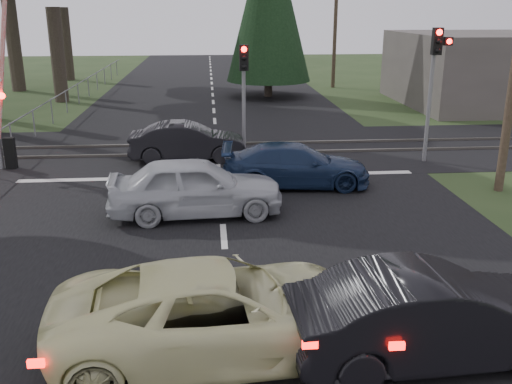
{
  "coord_description": "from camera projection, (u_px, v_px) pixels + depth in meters",
  "views": [
    {
      "loc": [
        -0.29,
        -9.94,
        5.32
      ],
      "look_at": [
        0.75,
        2.45,
        1.3
      ],
      "focal_mm": 40.0,
      "sensor_mm": 36.0,
      "label": 1
    }
  ],
  "objects": [
    {
      "name": "ground",
      "position": [
        228.0,
        295.0,
        11.09
      ],
      "size": [
        120.0,
        120.0,
        0.0
      ],
      "primitive_type": "plane",
      "color": "#26391A",
      "rests_on": "ground"
    },
    {
      "name": "road",
      "position": [
        218.0,
        163.0,
        20.57
      ],
      "size": [
        14.0,
        100.0,
        0.01
      ],
      "primitive_type": "cube",
      "color": "black",
      "rests_on": "ground"
    },
    {
      "name": "rail_corridor",
      "position": [
        217.0,
        150.0,
        22.47
      ],
      "size": [
        120.0,
        8.0,
        0.01
      ],
      "primitive_type": "cube",
      "color": "black",
      "rests_on": "ground"
    },
    {
      "name": "stop_line",
      "position": [
        219.0,
        176.0,
        18.86
      ],
      "size": [
        13.0,
        0.35,
        0.0
      ],
      "primitive_type": "cube",
      "color": "silver",
      "rests_on": "ground"
    },
    {
      "name": "rail_near",
      "position": [
        217.0,
        153.0,
        21.69
      ],
      "size": [
        120.0,
        0.12,
        0.1
      ],
      "primitive_type": "cube",
      "color": "#59544C",
      "rests_on": "ground"
    },
    {
      "name": "rail_far",
      "position": [
        217.0,
        144.0,
        23.21
      ],
      "size": [
        120.0,
        0.12,
        0.1
      ],
      "primitive_type": "cube",
      "color": "#59544C",
      "rests_on": "ground"
    },
    {
      "name": "crossing_signal",
      "position": [
        0.0,
        110.0,
        19.16
      ],
      "size": [
        1.62,
        0.38,
        6.96
      ],
      "color": "slate",
      "rests_on": "ground"
    },
    {
      "name": "traffic_signal_right",
      "position": [
        435.0,
        69.0,
        19.65
      ],
      "size": [
        0.68,
        0.48,
        4.7
      ],
      "color": "slate",
      "rests_on": "ground"
    },
    {
      "name": "traffic_signal_center",
      "position": [
        244.0,
        82.0,
        20.43
      ],
      "size": [
        0.32,
        0.48,
        4.1
      ],
      "color": "slate",
      "rests_on": "ground"
    },
    {
      "name": "utility_pole_mid",
      "position": [
        336.0,
        17.0,
        38.76
      ],
      "size": [
        1.8,
        0.26,
        9.0
      ],
      "color": "#4C3D2D",
      "rests_on": "ground"
    },
    {
      "name": "utility_pole_far",
      "position": [
        286.0,
        14.0,
        62.47
      ],
      "size": [
        1.8,
        0.26,
        9.0
      ],
      "color": "#4C3D2D",
      "rests_on": "ground"
    },
    {
      "name": "fence_left",
      "position": [
        74.0,
        108.0,
        31.8
      ],
      "size": [
        0.1,
        36.0,
        1.2
      ],
      "primitive_type": null,
      "color": "slate",
      "rests_on": "ground"
    },
    {
      "name": "cream_coupe",
      "position": [
        220.0,
        311.0,
        9.04
      ],
      "size": [
        5.49,
        2.89,
        1.47
      ],
      "primitive_type": "imported",
      "rotation": [
        0.0,
        0.0,
        1.66
      ],
      "color": "beige",
      "rests_on": "ground"
    },
    {
      "name": "dark_hatchback",
      "position": [
        434.0,
        316.0,
        8.86
      ],
      "size": [
        4.67,
        1.89,
        1.51
      ],
      "primitive_type": "imported",
      "rotation": [
        0.0,
        0.0,
        1.64
      ],
      "color": "black",
      "rests_on": "ground"
    },
    {
      "name": "silver_car",
      "position": [
        196.0,
        187.0,
        15.16
      ],
      "size": [
        4.73,
        2.15,
        1.58
      ],
      "primitive_type": "imported",
      "rotation": [
        0.0,
        0.0,
        1.63
      ],
      "color": "#AFB3B7",
      "rests_on": "ground"
    },
    {
      "name": "blue_sedan",
      "position": [
        296.0,
        165.0,
        17.71
      ],
      "size": [
        4.69,
        2.18,
        1.33
      ],
      "primitive_type": "imported",
      "rotation": [
        0.0,
        0.0,
        1.5
      ],
      "color": "#172746",
      "rests_on": "ground"
    },
    {
      "name": "dark_car_far",
      "position": [
        188.0,
        142.0,
        20.72
      ],
      "size": [
        4.19,
        1.48,
        1.38
      ],
      "primitive_type": "imported",
      "rotation": [
        0.0,
        0.0,
        1.58
      ],
      "color": "black",
      "rests_on": "ground"
    }
  ]
}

